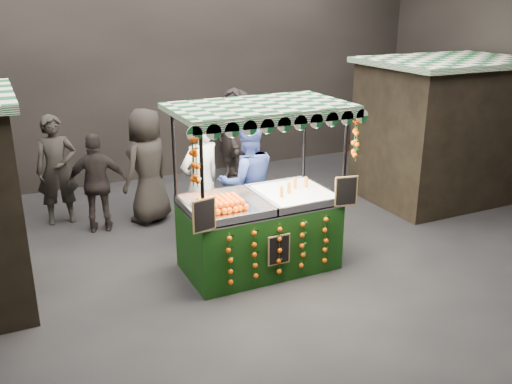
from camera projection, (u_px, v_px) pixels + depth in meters
name	position (u px, v px, depth m)	size (l,w,h in m)	color
ground	(270.00, 274.00, 7.67)	(12.00, 12.00, 0.00)	black
market_hall	(272.00, 19.00, 6.56)	(12.10, 10.10, 5.05)	black
neighbour_stall_right	(444.00, 129.00, 10.31)	(3.00, 2.20, 2.60)	black
juice_stall	(261.00, 220.00, 7.62)	(2.40, 1.41, 2.33)	black
vendor_grey	(201.00, 183.00, 8.26)	(0.86, 0.72, 2.01)	gray
vendor_blue	(248.00, 183.00, 8.45)	(1.02, 0.85, 1.90)	navy
shopper_0	(57.00, 170.00, 9.17)	(0.70, 0.48, 1.85)	black
shopper_1	(417.00, 145.00, 10.69)	(1.12, 1.14, 1.85)	black
shopper_2	(98.00, 183.00, 8.86)	(1.02, 0.61, 1.63)	black
shopper_3	(237.00, 133.00, 11.75)	(1.16, 1.37, 1.83)	#2E2825
shopper_4	(148.00, 166.00, 9.21)	(1.13, 1.04, 1.94)	black
shopper_5	(380.00, 151.00, 10.86)	(1.14, 1.49, 1.57)	black
shopper_6	(233.00, 135.00, 11.42)	(0.77, 0.83, 1.91)	#2E2625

